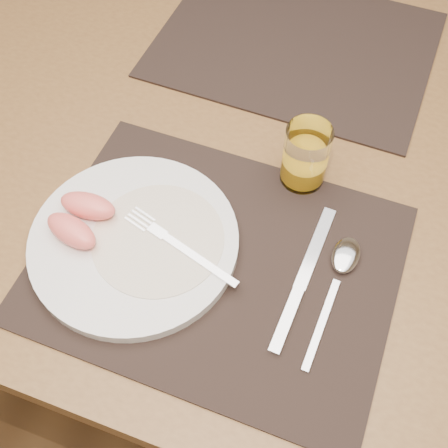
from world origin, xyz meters
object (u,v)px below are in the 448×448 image
Objects in this scene: fork at (172,241)px; table at (251,172)px; placemat_far at (295,44)px; juice_glass at (305,158)px; placemat_near at (217,263)px; plate at (134,241)px; knife at (299,289)px; spoon at (342,265)px.

table is at bearing 80.83° from fork.
juice_glass reaches higher than placemat_far.
placemat_near is 4.80× the size of juice_glass.
juice_glass is at bearing -29.68° from table.
fork reaches higher than table.
placemat_near is at bearing 6.46° from plate.
fork is 0.78× the size of knife.
plate is 0.22m from knife.
placemat_far is (-0.02, 0.44, 0.00)m from placemat_near.
placemat_near is 0.16m from spoon.
spoon is (0.04, 0.05, 0.00)m from knife.
fork is (-0.06, -0.00, 0.02)m from placemat_near.
placemat_far is 0.46m from knife.
placemat_far is at bearing 114.05° from spoon.
table is 3.11× the size of placemat_near.
table is 6.35× the size of knife.
placemat_far is at bearing 79.28° from plate.
fork is 0.17m from knife.
spoon is (0.17, -0.39, 0.01)m from placemat_far.
placemat_near reaches higher than table.
placemat_far is 2.04× the size of knife.
placemat_near is at bearing -110.83° from juice_glass.
juice_glass reaches higher than spoon.
fork is 0.22m from spoon.
table is 0.27m from knife.
placemat_near is at bearing 0.54° from fork.
knife is (0.17, -0.00, -0.02)m from fork.
knife is 2.35× the size of juice_glass.
placemat_far is 0.43m from spoon.
placemat_near is 0.11m from knife.
placemat_near is at bearing -162.45° from spoon.
placemat_far is at bearing 85.21° from fork.
placemat_far is 4.80× the size of juice_glass.
spoon is (0.15, 0.05, 0.01)m from placemat_near.
plate is at bearing -173.54° from placemat_near.
fork is at bearing -167.10° from spoon.
plate is at bearing -100.72° from placemat_far.
plate is at bearing -133.68° from juice_glass.
placemat_near is 2.35× the size of spoon.
fork is 1.83× the size of juice_glass.
fork reaches higher than placemat_near.
spoon reaches higher than placemat_near.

